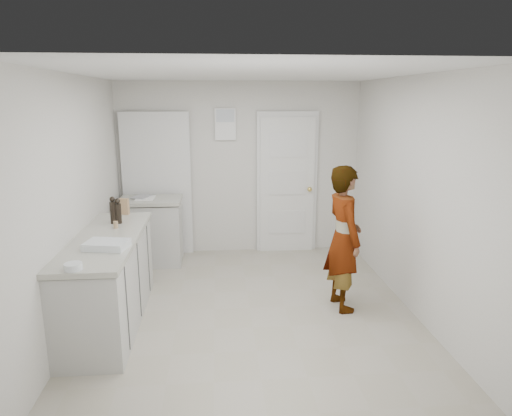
{
  "coord_description": "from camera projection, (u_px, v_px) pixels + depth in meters",
  "views": [
    {
      "loc": [
        -0.33,
        -4.64,
        2.27
      ],
      "look_at": [
        0.11,
        0.4,
        1.04
      ],
      "focal_mm": 32.0,
      "sensor_mm": 36.0,
      "label": 1
    }
  ],
  "objects": [
    {
      "name": "ground",
      "position": [
        250.0,
        308.0,
        5.05
      ],
      "size": [
        4.0,
        4.0,
        0.0
      ],
      "primitive_type": "plane",
      "color": "#A49D89",
      "rests_on": "ground"
    },
    {
      "name": "room_shell",
      "position": [
        228.0,
        185.0,
        6.69
      ],
      "size": [
        4.0,
        4.0,
        4.0
      ],
      "color": "beige",
      "rests_on": "ground"
    },
    {
      "name": "main_counter",
      "position": [
        109.0,
        283.0,
        4.64
      ],
      "size": [
        0.64,
        1.96,
        0.93
      ],
      "color": "#B8B8B3",
      "rests_on": "ground"
    },
    {
      "name": "side_counter",
      "position": [
        152.0,
        233.0,
        6.35
      ],
      "size": [
        0.84,
        0.61,
        0.93
      ],
      "color": "#B8B8B3",
      "rests_on": "ground"
    },
    {
      "name": "person",
      "position": [
        344.0,
        238.0,
        4.91
      ],
      "size": [
        0.46,
        0.63,
        1.59
      ],
      "primitive_type": "imported",
      "rotation": [
        0.0,
        0.0,
        1.71
      ],
      "color": "silver",
      "rests_on": "ground"
    },
    {
      "name": "cake_mix_box",
      "position": [
        124.0,
        206.0,
        5.37
      ],
      "size": [
        0.13,
        0.08,
        0.19
      ],
      "primitive_type": "cube",
      "rotation": [
        0.0,
        0.0,
        -0.24
      ],
      "color": "#A67E53",
      "rests_on": "main_counter"
    },
    {
      "name": "spice_jar",
      "position": [
        116.0,
        225.0,
        4.81
      ],
      "size": [
        0.05,
        0.05,
        0.07
      ],
      "primitive_type": "cylinder",
      "color": "tan",
      "rests_on": "main_counter"
    },
    {
      "name": "oil_cruet_a",
      "position": [
        118.0,
        211.0,
        4.98
      ],
      "size": [
        0.07,
        0.07,
        0.28
      ],
      "color": "black",
      "rests_on": "main_counter"
    },
    {
      "name": "oil_cruet_b",
      "position": [
        113.0,
        211.0,
        4.97
      ],
      "size": [
        0.07,
        0.07,
        0.3
      ],
      "color": "black",
      "rests_on": "main_counter"
    },
    {
      "name": "baking_dish",
      "position": [
        107.0,
        245.0,
        4.17
      ],
      "size": [
        0.41,
        0.33,
        0.07
      ],
      "rotation": [
        0.0,
        0.0,
        -0.19
      ],
      "color": "silver",
      "rests_on": "main_counter"
    },
    {
      "name": "egg_bowl",
      "position": [
        73.0,
        267.0,
        3.65
      ],
      "size": [
        0.14,
        0.14,
        0.05
      ],
      "color": "silver",
      "rests_on": "main_counter"
    },
    {
      "name": "papers",
      "position": [
        145.0,
        198.0,
        6.25
      ],
      "size": [
        0.25,
        0.31,
        0.01
      ],
      "primitive_type": "cube",
      "rotation": [
        0.0,
        0.0,
        -0.03
      ],
      "color": "white",
      "rests_on": "side_counter"
    }
  ]
}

